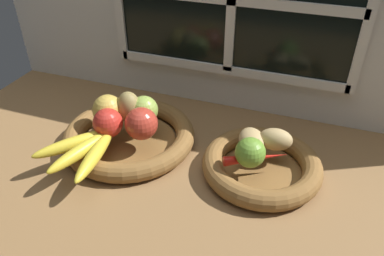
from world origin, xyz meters
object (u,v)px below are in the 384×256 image
(fruit_bowl_right, at_px, (262,166))
(apple_golden_left, at_px, (108,110))
(pear_brown, at_px, (129,107))
(chili_pepper, at_px, (256,157))
(fruit_bowl_left, at_px, (129,136))
(lime_near, at_px, (250,152))
(apple_green_back, at_px, (144,110))
(banana_bunch_front, at_px, (84,149))
(apple_red_front, at_px, (108,123))
(potato_back, at_px, (275,139))
(apple_red_right, at_px, (141,124))
(potato_oblong, at_px, (252,140))

(fruit_bowl_right, xyz_separation_m, apple_golden_left, (-0.39, 0.01, 0.06))
(pear_brown, relative_size, chili_pepper, 0.58)
(chili_pepper, bearing_deg, fruit_bowl_left, 147.54)
(fruit_bowl_left, bearing_deg, lime_near, -6.47)
(apple_green_back, distance_m, banana_bunch_front, 0.18)
(apple_green_back, relative_size, lime_near, 1.07)
(apple_green_back, bearing_deg, apple_red_front, -123.64)
(apple_red_front, distance_m, potato_back, 0.39)
(lime_near, relative_size, chili_pepper, 0.46)
(banana_bunch_front, xyz_separation_m, potato_back, (0.40, 0.16, 0.01))
(lime_near, bearing_deg, apple_red_right, 177.06)
(apple_red_right, bearing_deg, apple_green_back, 110.68)
(potato_oblong, bearing_deg, fruit_bowl_right, -37.87)
(banana_bunch_front, bearing_deg, apple_green_back, 67.01)
(apple_golden_left, xyz_separation_m, lime_near, (0.37, -0.04, -0.01))
(apple_red_right, distance_m, banana_bunch_front, 0.14)
(potato_oblong, relative_size, chili_pepper, 0.58)
(fruit_bowl_right, bearing_deg, apple_golden_left, 178.98)
(potato_oblong, bearing_deg, apple_red_right, -169.36)
(fruit_bowl_right, bearing_deg, fruit_bowl_left, 180.00)
(fruit_bowl_left, bearing_deg, fruit_bowl_right, -0.00)
(apple_red_front, distance_m, apple_red_right, 0.08)
(apple_golden_left, relative_size, banana_bunch_front, 0.38)
(apple_red_right, relative_size, lime_near, 1.18)
(apple_red_front, xyz_separation_m, potato_oblong, (0.33, 0.07, -0.01))
(fruit_bowl_left, xyz_separation_m, fruit_bowl_right, (0.34, -0.00, 0.00))
(apple_golden_left, distance_m, apple_red_right, 0.11)
(apple_golden_left, height_order, lime_near, apple_golden_left)
(apple_golden_left, height_order, banana_bunch_front, apple_golden_left)
(pear_brown, distance_m, potato_back, 0.36)
(apple_golden_left, xyz_separation_m, apple_red_right, (0.11, -0.03, 0.00))
(banana_bunch_front, height_order, potato_oblong, potato_oblong)
(fruit_bowl_left, distance_m, chili_pepper, 0.33)
(pear_brown, bearing_deg, potato_oblong, -0.50)
(potato_back, bearing_deg, chili_pepper, -117.46)
(potato_back, bearing_deg, apple_red_right, -168.45)
(banana_bunch_front, distance_m, potato_oblong, 0.38)
(fruit_bowl_left, distance_m, banana_bunch_front, 0.14)
(fruit_bowl_left, height_order, apple_red_right, apple_red_right)
(apple_green_back, xyz_separation_m, chili_pepper, (0.30, -0.06, -0.02))
(pear_brown, xyz_separation_m, potato_oblong, (0.31, -0.00, -0.02))
(apple_green_back, distance_m, chili_pepper, 0.31)
(pear_brown, bearing_deg, chili_pepper, -7.92)
(fruit_bowl_right, xyz_separation_m, apple_red_front, (-0.37, -0.04, 0.06))
(fruit_bowl_right, height_order, pear_brown, pear_brown)
(fruit_bowl_right, bearing_deg, apple_green_back, 172.47)
(apple_golden_left, xyz_separation_m, apple_green_back, (0.08, 0.03, -0.00))
(apple_red_front, distance_m, chili_pepper, 0.35)
(lime_near, bearing_deg, potato_oblong, 98.65)
(apple_green_back, xyz_separation_m, potato_oblong, (0.28, -0.02, -0.01))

